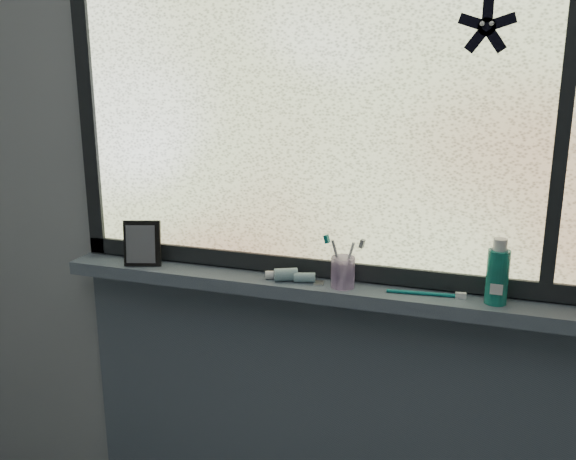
# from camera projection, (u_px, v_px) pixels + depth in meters

# --- Properties ---
(wall_back) EXTENTS (3.00, 0.01, 2.50)m
(wall_back) POSITION_uv_depth(u_px,v_px,m) (330.00, 199.00, 1.85)
(wall_back) COLOR #9EA3A8
(wall_back) RESTS_ON ground
(windowsill) EXTENTS (1.62, 0.14, 0.04)m
(windowsill) POSITION_uv_depth(u_px,v_px,m) (322.00, 289.00, 1.85)
(windowsill) COLOR #525E6D
(windowsill) RESTS_ON wall_back
(sill_apron) EXTENTS (1.62, 0.02, 0.98)m
(sill_apron) POSITION_uv_depth(u_px,v_px,m) (324.00, 434.00, 2.04)
(sill_apron) COLOR #525E6D
(sill_apron) RESTS_ON floor
(window_pane) EXTENTS (1.50, 0.01, 1.00)m
(window_pane) POSITION_uv_depth(u_px,v_px,m) (329.00, 101.00, 1.76)
(window_pane) COLOR silver
(window_pane) RESTS_ON wall_back
(frame_bottom) EXTENTS (1.60, 0.03, 0.05)m
(frame_bottom) POSITION_uv_depth(u_px,v_px,m) (326.00, 268.00, 1.88)
(frame_bottom) COLOR black
(frame_bottom) RESTS_ON windowsill
(frame_left) EXTENTS (0.05, 0.03, 1.10)m
(frame_left) POSITION_uv_depth(u_px,v_px,m) (88.00, 96.00, 1.99)
(frame_left) COLOR black
(frame_left) RESTS_ON wall_back
(frame_mullion) EXTENTS (0.03, 0.03, 1.00)m
(frame_mullion) POSITION_uv_depth(u_px,v_px,m) (566.00, 107.00, 1.57)
(frame_mullion) COLOR black
(frame_mullion) RESTS_ON wall_back
(starfish_sticker) EXTENTS (0.15, 0.02, 0.15)m
(starfish_sticker) POSITION_uv_depth(u_px,v_px,m) (487.00, 27.00, 1.58)
(starfish_sticker) COLOR black
(starfish_sticker) RESTS_ON window_pane
(vanity_mirror) EXTENTS (0.13, 0.09, 0.14)m
(vanity_mirror) POSITION_uv_depth(u_px,v_px,m) (142.00, 243.00, 1.98)
(vanity_mirror) COLOR black
(vanity_mirror) RESTS_ON windowsill
(toothpaste_tube) EXTENTS (0.21, 0.12, 0.04)m
(toothpaste_tube) POSITION_uv_depth(u_px,v_px,m) (293.00, 275.00, 1.85)
(toothpaste_tube) COLOR silver
(toothpaste_tube) RESTS_ON windowsill
(toothbrush_cup) EXTENTS (0.08, 0.08, 0.09)m
(toothbrush_cup) POSITION_uv_depth(u_px,v_px,m) (343.00, 272.00, 1.80)
(toothbrush_cup) COLOR #D4AFE8
(toothbrush_cup) RESTS_ON windowsill
(toothbrush_lying) EXTENTS (0.23, 0.04, 0.02)m
(toothbrush_lying) POSITION_uv_depth(u_px,v_px,m) (421.00, 292.00, 1.75)
(toothbrush_lying) COLOR #0C7372
(toothbrush_lying) RESTS_ON windowsill
(mouthwash_bottle) EXTENTS (0.06, 0.06, 0.15)m
(mouthwash_bottle) POSITION_uv_depth(u_px,v_px,m) (498.00, 271.00, 1.67)
(mouthwash_bottle) COLOR teal
(mouthwash_bottle) RESTS_ON windowsill
(cream_tube) EXTENTS (0.05, 0.05, 0.11)m
(cream_tube) POSITION_uv_depth(u_px,v_px,m) (497.00, 274.00, 1.67)
(cream_tube) COLOR silver
(cream_tube) RESTS_ON windowsill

